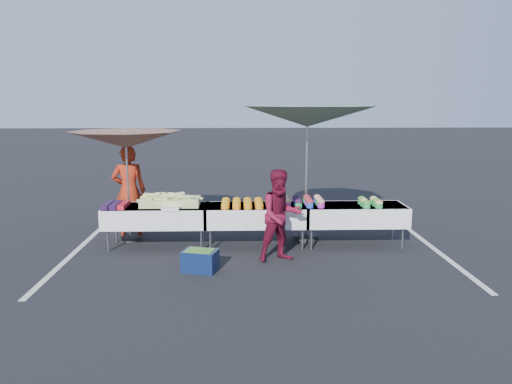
{
  "coord_description": "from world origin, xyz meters",
  "views": [
    {
      "loc": [
        -0.28,
        -8.85,
        2.63
      ],
      "look_at": [
        0.0,
        0.0,
        1.0
      ],
      "focal_mm": 35.0,
      "sensor_mm": 36.0,
      "label": 1
    }
  ],
  "objects_px": {
    "table_right": "(354,214)",
    "vendor": "(129,191)",
    "table_left": "(157,215)",
    "table_center": "(256,214)",
    "umbrella_right": "(307,118)",
    "storage_bin": "(200,260)",
    "customer": "(281,216)",
    "umbrella_left": "(126,141)"
  },
  "relations": [
    {
      "from": "table_right",
      "to": "storage_bin",
      "type": "bearing_deg",
      "value": -153.37
    },
    {
      "from": "vendor",
      "to": "umbrella_left",
      "type": "bearing_deg",
      "value": 94.01
    },
    {
      "from": "table_center",
      "to": "umbrella_right",
      "type": "bearing_deg",
      "value": 22.57
    },
    {
      "from": "vendor",
      "to": "umbrella_right",
      "type": "bearing_deg",
      "value": 166.24
    },
    {
      "from": "customer",
      "to": "storage_bin",
      "type": "xyz_separation_m",
      "value": [
        -1.3,
        -0.48,
        -0.59
      ]
    },
    {
      "from": "table_right",
      "to": "vendor",
      "type": "distance_m",
      "value": 4.35
    },
    {
      "from": "table_right",
      "to": "vendor",
      "type": "bearing_deg",
      "value": 169.27
    },
    {
      "from": "table_right",
      "to": "storage_bin",
      "type": "distance_m",
      "value": 3.07
    },
    {
      "from": "table_left",
      "to": "storage_bin",
      "type": "height_order",
      "value": "table_left"
    },
    {
      "from": "table_right",
      "to": "umbrella_left",
      "type": "distance_m",
      "value": 4.4
    },
    {
      "from": "table_center",
      "to": "table_right",
      "type": "height_order",
      "value": "same"
    },
    {
      "from": "table_left",
      "to": "vendor",
      "type": "height_order",
      "value": "vendor"
    },
    {
      "from": "table_center",
      "to": "customer",
      "type": "relative_size",
      "value": 1.22
    },
    {
      "from": "table_left",
      "to": "table_center",
      "type": "bearing_deg",
      "value": 0.0
    },
    {
      "from": "storage_bin",
      "to": "customer",
      "type": "bearing_deg",
      "value": 35.57
    },
    {
      "from": "table_center",
      "to": "umbrella_right",
      "type": "distance_m",
      "value": 2.02
    },
    {
      "from": "storage_bin",
      "to": "umbrella_left",
      "type": "bearing_deg",
      "value": 144.92
    },
    {
      "from": "customer",
      "to": "table_left",
      "type": "bearing_deg",
      "value": 139.43
    },
    {
      "from": "table_left",
      "to": "table_center",
      "type": "distance_m",
      "value": 1.8
    },
    {
      "from": "table_center",
      "to": "storage_bin",
      "type": "distance_m",
      "value": 1.69
    },
    {
      "from": "vendor",
      "to": "umbrella_left",
      "type": "height_order",
      "value": "umbrella_left"
    },
    {
      "from": "vendor",
      "to": "umbrella_left",
      "type": "distance_m",
      "value": 1.1
    },
    {
      "from": "vendor",
      "to": "customer",
      "type": "distance_m",
      "value": 3.31
    },
    {
      "from": "table_center",
      "to": "vendor",
      "type": "distance_m",
      "value": 2.61
    },
    {
      "from": "umbrella_left",
      "to": "storage_bin",
      "type": "bearing_deg",
      "value": -50.23
    },
    {
      "from": "customer",
      "to": "table_center",
      "type": "bearing_deg",
      "value": 94.81
    },
    {
      "from": "vendor",
      "to": "table_right",
      "type": "bearing_deg",
      "value": 162.29
    },
    {
      "from": "umbrella_left",
      "to": "table_left",
      "type": "bearing_deg",
      "value": -34.46
    },
    {
      "from": "vendor",
      "to": "table_left",
      "type": "bearing_deg",
      "value": 122.37
    },
    {
      "from": "table_left",
      "to": "umbrella_right",
      "type": "bearing_deg",
      "value": 8.24
    },
    {
      "from": "table_left",
      "to": "vendor",
      "type": "xyz_separation_m",
      "value": [
        -0.66,
        0.81,
        0.3
      ]
    },
    {
      "from": "table_left",
      "to": "umbrella_left",
      "type": "distance_m",
      "value": 1.5
    },
    {
      "from": "table_left",
      "to": "vendor",
      "type": "relative_size",
      "value": 1.05
    },
    {
      "from": "table_right",
      "to": "umbrella_left",
      "type": "height_order",
      "value": "umbrella_left"
    },
    {
      "from": "table_center",
      "to": "customer",
      "type": "bearing_deg",
      "value": -66.57
    },
    {
      "from": "umbrella_left",
      "to": "table_center",
      "type": "bearing_deg",
      "value": -9.53
    },
    {
      "from": "umbrella_left",
      "to": "table_right",
      "type": "bearing_deg",
      "value": -5.46
    },
    {
      "from": "table_center",
      "to": "umbrella_left",
      "type": "height_order",
      "value": "umbrella_left"
    },
    {
      "from": "customer",
      "to": "umbrella_right",
      "type": "bearing_deg",
      "value": 46.93
    },
    {
      "from": "vendor",
      "to": "storage_bin",
      "type": "xyz_separation_m",
      "value": [
        1.55,
        -2.17,
        -0.71
      ]
    },
    {
      "from": "table_center",
      "to": "customer",
      "type": "distance_m",
      "value": 0.98
    },
    {
      "from": "vendor",
      "to": "customer",
      "type": "height_order",
      "value": "vendor"
    }
  ]
}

